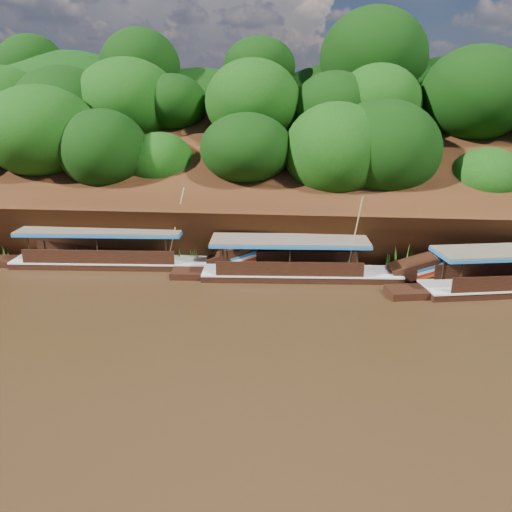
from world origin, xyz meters
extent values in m
plane|color=black|center=(0.00, 0.00, 0.00)|extent=(160.00, 160.00, 0.00)
cube|color=#32190B|center=(0.00, 16.00, 3.50)|extent=(120.00, 16.12, 13.64)
cube|color=#32190B|center=(0.00, 26.00, 0.00)|extent=(120.00, 24.00, 12.00)
ellipsoid|color=#14410A|center=(-6.00, 15.00, 3.50)|extent=(18.00, 8.00, 6.40)
ellipsoid|color=#14410A|center=(0.00, 23.00, 9.20)|extent=(24.00, 11.00, 8.40)
cube|color=black|center=(0.39, 7.42, 0.00)|extent=(11.99, 2.91, 0.89)
cube|color=silver|center=(0.39, 7.42, 0.43)|extent=(12.00, 2.98, 0.10)
cube|color=black|center=(7.05, 7.83, 0.69)|extent=(2.91, 1.81, 1.67)
cube|color=#1A63AC|center=(7.80, 7.88, 0.99)|extent=(1.56, 1.79, 0.61)
cube|color=red|center=(7.80, 7.88, 0.65)|extent=(1.56, 1.79, 0.61)
cube|color=brown|center=(-0.36, 7.37, 2.39)|extent=(9.44, 3.08, 0.12)
cube|color=#1A63AC|center=(-0.36, 7.37, 2.27)|extent=(9.44, 3.08, 0.18)
cylinder|color=tan|center=(3.39, 7.01, 2.85)|extent=(0.62, 0.87, 4.72)
cube|color=black|center=(-11.52, 8.52, 0.00)|extent=(13.35, 2.99, 0.90)
cube|color=silver|center=(-11.52, 8.52, 0.43)|extent=(13.35, 3.05, 0.10)
cube|color=black|center=(-4.09, 8.96, 0.70)|extent=(3.20, 1.84, 1.78)
cube|color=#1A63AC|center=(-3.26, 9.01, 1.00)|extent=(1.72, 1.81, 0.66)
cube|color=red|center=(-3.26, 9.01, 0.66)|extent=(1.72, 1.81, 0.66)
cube|color=brown|center=(-12.35, 8.47, 2.42)|extent=(10.50, 3.15, 0.12)
cube|color=#1A63AC|center=(-12.35, 8.47, 2.30)|extent=(10.50, 3.15, 0.18)
cylinder|color=tan|center=(-7.51, 8.56, 2.84)|extent=(1.20, 0.58, 4.64)
cube|color=black|center=(-19.98, 11.23, 0.71)|extent=(3.27, 2.80, 1.69)
cube|color=#1A63AC|center=(-19.33, 11.57, 1.02)|extent=(2.11, 2.23, 0.61)
cube|color=red|center=(-19.33, 11.57, 0.67)|extent=(2.11, 2.23, 0.61)
cone|color=#2F6519|center=(-19.68, 9.60, 0.90)|extent=(1.50, 1.50, 1.80)
cone|color=#2F6519|center=(-14.09, 9.82, 0.88)|extent=(1.50, 1.50, 1.77)
cone|color=#2F6519|center=(-6.92, 9.50, 0.71)|extent=(1.50, 1.50, 1.42)
cone|color=#2F6519|center=(1.62, 9.86, 0.91)|extent=(1.50, 1.50, 1.81)
cone|color=#2F6519|center=(6.39, 9.27, 0.97)|extent=(1.50, 1.50, 1.93)
cone|color=#2F6519|center=(12.35, 8.93, 0.73)|extent=(1.50, 1.50, 1.45)
camera|label=1|loc=(0.37, -21.04, 10.61)|focal=35.00mm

